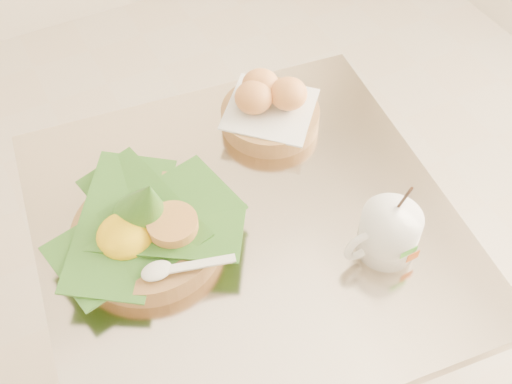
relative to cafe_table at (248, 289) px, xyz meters
name	(u,v)px	position (x,y,z in m)	size (l,w,h in m)	color
cafe_table	(248,289)	(0.00, 0.00, 0.00)	(0.78, 0.78, 0.75)	gray
rice_basket	(147,228)	(-0.16, 0.04, 0.26)	(0.31, 0.31, 0.16)	#A06F44
bread_basket	(269,107)	(0.15, 0.20, 0.26)	(0.23, 0.23, 0.10)	#A06F44
coffee_mug	(388,233)	(0.18, -0.15, 0.27)	(0.13, 0.10, 0.17)	white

